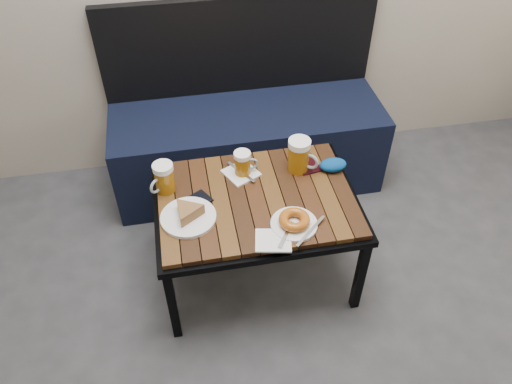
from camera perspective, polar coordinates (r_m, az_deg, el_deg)
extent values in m
cube|color=black|center=(2.70, -0.93, 5.18)|extent=(1.40, 0.50, 0.45)
cube|color=black|center=(2.63, -1.96, 16.41)|extent=(1.40, 0.05, 0.50)
cube|color=black|center=(2.05, -9.51, -12.65)|extent=(0.04, 0.03, 0.42)
cube|color=black|center=(2.16, 11.81, -9.34)|extent=(0.04, 0.03, 0.42)
cube|color=black|center=(2.42, -10.38, -1.69)|extent=(0.04, 0.04, 0.42)
cube|color=black|center=(2.50, 7.60, 0.65)|extent=(0.04, 0.04, 0.42)
cube|color=black|center=(2.07, 0.00, -1.30)|extent=(0.84, 0.62, 0.03)
cube|color=#3E240E|center=(2.06, 0.00, -0.79)|extent=(0.80, 0.58, 0.02)
cylinder|color=#93590B|center=(2.08, -10.39, 1.38)|extent=(0.11, 0.11, 0.11)
cylinder|color=white|center=(2.03, -10.63, 2.78)|extent=(0.08, 0.08, 0.02)
torus|color=#8C999E|center=(2.06, -11.32, 0.68)|extent=(0.06, 0.05, 0.07)
cylinder|color=#93590B|center=(2.12, -1.56, 3.04)|extent=(0.07, 0.07, 0.09)
cylinder|color=white|center=(2.09, -1.59, 4.25)|extent=(0.07, 0.07, 0.02)
torus|color=#8C999E|center=(2.13, -0.50, 3.22)|extent=(0.06, 0.01, 0.06)
cylinder|color=#93590B|center=(2.15, 4.88, 3.93)|extent=(0.13, 0.13, 0.13)
cylinder|color=white|center=(2.10, 5.00, 5.55)|extent=(0.10, 0.10, 0.03)
torus|color=#8C999E|center=(2.13, 6.19, 3.49)|extent=(0.07, 0.06, 0.08)
cylinder|color=white|center=(1.98, -7.74, -2.88)|extent=(0.22, 0.22, 0.01)
cylinder|color=white|center=(1.94, 4.36, -3.69)|extent=(0.18, 0.18, 0.01)
torus|color=#80350B|center=(1.92, 4.40, -3.18)|extent=(0.12, 0.12, 0.04)
cube|color=#A5A8AD|center=(1.91, 6.27, -4.43)|extent=(0.15, 0.14, 0.00)
cube|color=#A5A8AD|center=(1.89, 3.47, -4.85)|extent=(0.09, 0.12, 0.00)
cube|color=white|center=(2.15, -1.72, 2.19)|extent=(0.17, 0.17, 0.01)
cube|color=#A5A8AD|center=(2.15, -1.73, 2.32)|extent=(0.10, 0.15, 0.00)
cube|color=white|center=(1.88, 1.98, -5.57)|extent=(0.15, 0.14, 0.01)
cube|color=black|center=(2.04, -6.88, -1.08)|extent=(0.15, 0.13, 0.01)
cube|color=black|center=(2.21, 5.87, 3.20)|extent=(0.11, 0.14, 0.01)
ellipsoid|color=#051687|center=(2.19, 8.79, 3.09)|extent=(0.12, 0.08, 0.05)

